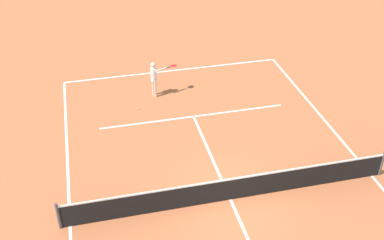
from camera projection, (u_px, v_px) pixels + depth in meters
name	position (u px, v px, depth m)	size (l,w,h in m)	color
ground_plane	(230.00, 199.00, 17.12)	(60.00, 60.00, 0.00)	#B76038
court_lines	(230.00, 199.00, 17.12)	(11.19, 20.18, 0.01)	white
tennis_net	(231.00, 189.00, 16.85)	(11.79, 0.10, 1.07)	#4C4C51
player_serving	(155.00, 76.00, 22.56)	(1.33, 0.59, 1.76)	beige
tennis_ball	(138.00, 109.00, 22.08)	(0.07, 0.07, 0.07)	#CCE033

